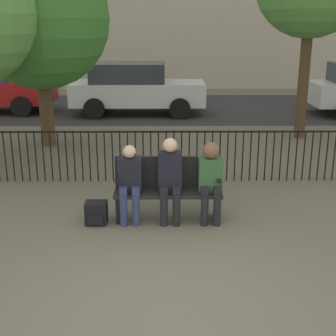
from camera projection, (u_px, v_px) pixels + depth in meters
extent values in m
plane|color=#605B4C|center=(170.00, 312.00, 4.72)|extent=(80.00, 80.00, 0.00)
cube|color=black|center=(168.00, 192.00, 6.84)|extent=(1.57, 0.45, 0.05)
cube|color=black|center=(168.00, 172.00, 6.95)|extent=(1.57, 0.05, 0.47)
cube|color=black|center=(119.00, 207.00, 6.90)|extent=(0.06, 0.38, 0.40)
cube|color=black|center=(217.00, 207.00, 6.91)|extent=(0.06, 0.38, 0.40)
cube|color=black|center=(118.00, 178.00, 6.77)|extent=(0.06, 0.38, 0.04)
cube|color=black|center=(218.00, 178.00, 6.78)|extent=(0.06, 0.38, 0.04)
cylinder|color=navy|center=(124.00, 211.00, 6.68)|extent=(0.11, 0.11, 0.45)
cylinder|color=navy|center=(136.00, 211.00, 6.68)|extent=(0.11, 0.11, 0.45)
cube|color=navy|center=(124.00, 191.00, 6.70)|extent=(0.11, 0.20, 0.12)
cube|color=navy|center=(136.00, 191.00, 6.70)|extent=(0.11, 0.20, 0.12)
cube|color=black|center=(130.00, 174.00, 6.75)|extent=(0.34, 0.22, 0.51)
sphere|color=beige|center=(129.00, 152.00, 6.63)|extent=(0.19, 0.19, 0.19)
cylinder|color=black|center=(164.00, 211.00, 6.68)|extent=(0.11, 0.11, 0.45)
cylinder|color=black|center=(176.00, 211.00, 6.69)|extent=(0.11, 0.11, 0.45)
cube|color=black|center=(164.00, 190.00, 6.70)|extent=(0.11, 0.20, 0.12)
cube|color=black|center=(176.00, 190.00, 6.70)|extent=(0.11, 0.20, 0.12)
cube|color=black|center=(170.00, 172.00, 6.74)|extent=(0.34, 0.22, 0.59)
sphere|color=beige|center=(170.00, 145.00, 6.61)|extent=(0.21, 0.21, 0.21)
cylinder|color=black|center=(205.00, 211.00, 6.69)|extent=(0.11, 0.11, 0.45)
cylinder|color=black|center=(217.00, 211.00, 6.69)|extent=(0.11, 0.11, 0.45)
cube|color=black|center=(204.00, 190.00, 6.70)|extent=(0.11, 0.20, 0.12)
cube|color=black|center=(217.00, 190.00, 6.71)|extent=(0.11, 0.20, 0.12)
cube|color=#335B33|center=(210.00, 175.00, 6.76)|extent=(0.34, 0.22, 0.50)
sphere|color=brown|center=(211.00, 151.00, 6.63)|extent=(0.24, 0.24, 0.24)
cube|color=black|center=(96.00, 213.00, 6.78)|extent=(0.31, 0.24, 0.33)
cube|color=black|center=(95.00, 220.00, 6.66)|extent=(0.22, 0.04, 0.15)
cylinder|color=black|center=(5.00, 156.00, 8.51)|extent=(0.02, 0.02, 0.95)
cylinder|color=black|center=(13.00, 156.00, 8.51)|extent=(0.02, 0.02, 0.95)
cylinder|color=black|center=(20.00, 156.00, 8.51)|extent=(0.02, 0.02, 0.95)
cylinder|color=black|center=(28.00, 156.00, 8.52)|extent=(0.02, 0.02, 0.95)
cylinder|color=black|center=(36.00, 156.00, 8.52)|extent=(0.02, 0.02, 0.95)
cylinder|color=black|center=(43.00, 156.00, 8.52)|extent=(0.02, 0.02, 0.95)
cylinder|color=black|center=(51.00, 156.00, 8.52)|extent=(0.02, 0.02, 0.95)
cylinder|color=black|center=(59.00, 156.00, 8.52)|extent=(0.02, 0.02, 0.95)
cylinder|color=black|center=(66.00, 156.00, 8.52)|extent=(0.02, 0.02, 0.95)
cylinder|color=black|center=(74.00, 156.00, 8.52)|extent=(0.02, 0.02, 0.95)
cylinder|color=black|center=(82.00, 156.00, 8.52)|extent=(0.02, 0.02, 0.95)
cylinder|color=black|center=(90.00, 156.00, 8.52)|extent=(0.02, 0.02, 0.95)
cylinder|color=black|center=(97.00, 156.00, 8.52)|extent=(0.02, 0.02, 0.95)
cylinder|color=black|center=(105.00, 156.00, 8.52)|extent=(0.02, 0.02, 0.95)
cylinder|color=black|center=(113.00, 156.00, 8.53)|extent=(0.02, 0.02, 0.95)
cylinder|color=black|center=(120.00, 156.00, 8.53)|extent=(0.02, 0.02, 0.95)
cylinder|color=black|center=(128.00, 156.00, 8.53)|extent=(0.02, 0.02, 0.95)
cylinder|color=black|center=(136.00, 156.00, 8.53)|extent=(0.02, 0.02, 0.95)
cylinder|color=black|center=(143.00, 156.00, 8.53)|extent=(0.02, 0.02, 0.95)
cylinder|color=black|center=(151.00, 156.00, 8.53)|extent=(0.02, 0.02, 0.95)
cylinder|color=black|center=(159.00, 156.00, 8.53)|extent=(0.02, 0.02, 0.95)
cylinder|color=black|center=(166.00, 156.00, 8.53)|extent=(0.02, 0.02, 0.95)
cylinder|color=black|center=(174.00, 156.00, 8.53)|extent=(0.02, 0.02, 0.95)
cylinder|color=black|center=(181.00, 156.00, 8.53)|extent=(0.02, 0.02, 0.95)
cylinder|color=black|center=(189.00, 156.00, 8.54)|extent=(0.02, 0.02, 0.95)
cylinder|color=black|center=(197.00, 156.00, 8.54)|extent=(0.02, 0.02, 0.95)
cylinder|color=black|center=(204.00, 156.00, 8.54)|extent=(0.02, 0.02, 0.95)
cylinder|color=black|center=(212.00, 156.00, 8.54)|extent=(0.02, 0.02, 0.95)
cylinder|color=black|center=(220.00, 156.00, 8.54)|extent=(0.02, 0.02, 0.95)
cylinder|color=black|center=(227.00, 156.00, 8.54)|extent=(0.02, 0.02, 0.95)
cylinder|color=black|center=(235.00, 156.00, 8.54)|extent=(0.02, 0.02, 0.95)
cylinder|color=black|center=(243.00, 156.00, 8.54)|extent=(0.02, 0.02, 0.95)
cylinder|color=black|center=(250.00, 156.00, 8.54)|extent=(0.02, 0.02, 0.95)
cylinder|color=black|center=(258.00, 156.00, 8.54)|extent=(0.02, 0.02, 0.95)
cylinder|color=black|center=(266.00, 156.00, 8.55)|extent=(0.02, 0.02, 0.95)
cylinder|color=black|center=(273.00, 156.00, 8.55)|extent=(0.02, 0.02, 0.95)
cylinder|color=black|center=(281.00, 156.00, 8.55)|extent=(0.02, 0.02, 0.95)
cylinder|color=black|center=(288.00, 156.00, 8.55)|extent=(0.02, 0.02, 0.95)
cylinder|color=black|center=(296.00, 156.00, 8.55)|extent=(0.02, 0.02, 0.95)
cylinder|color=black|center=(304.00, 156.00, 8.55)|extent=(0.02, 0.02, 0.95)
cylinder|color=black|center=(311.00, 156.00, 8.55)|extent=(0.02, 0.02, 0.95)
cylinder|color=black|center=(319.00, 156.00, 8.55)|extent=(0.02, 0.02, 0.95)
cylinder|color=black|center=(327.00, 156.00, 8.55)|extent=(0.02, 0.02, 0.95)
cylinder|color=black|center=(334.00, 156.00, 8.55)|extent=(0.02, 0.02, 0.95)
cube|color=black|center=(167.00, 132.00, 8.40)|extent=(9.00, 0.03, 0.03)
cylinder|color=#4C3823|center=(46.00, 103.00, 10.93)|extent=(0.33, 0.33, 2.04)
sphere|color=#38752D|center=(39.00, 18.00, 10.38)|extent=(3.13, 3.13, 3.13)
cylinder|color=#4C3823|center=(304.00, 77.00, 11.55)|extent=(0.27, 0.27, 3.03)
cube|color=#2B2B2D|center=(166.00, 108.00, 16.18)|extent=(24.00, 6.00, 0.01)
cylinder|color=black|center=(327.00, 100.00, 15.71)|extent=(0.64, 0.20, 0.64)
cube|color=silver|center=(138.00, 93.00, 14.92)|extent=(4.20, 1.70, 0.70)
cube|color=#2D333D|center=(128.00, 72.00, 14.72)|extent=(2.31, 1.56, 0.60)
cylinder|color=black|center=(180.00, 109.00, 14.20)|extent=(0.64, 0.20, 0.64)
cylinder|color=black|center=(178.00, 100.00, 15.86)|extent=(0.64, 0.20, 0.64)
cylinder|color=black|center=(94.00, 109.00, 14.18)|extent=(0.64, 0.20, 0.64)
cylinder|color=black|center=(102.00, 100.00, 15.84)|extent=(0.64, 0.20, 0.64)
cylinder|color=black|center=(21.00, 107.00, 14.54)|extent=(0.64, 0.20, 0.64)
cylinder|color=black|center=(36.00, 98.00, 16.20)|extent=(0.64, 0.20, 0.64)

